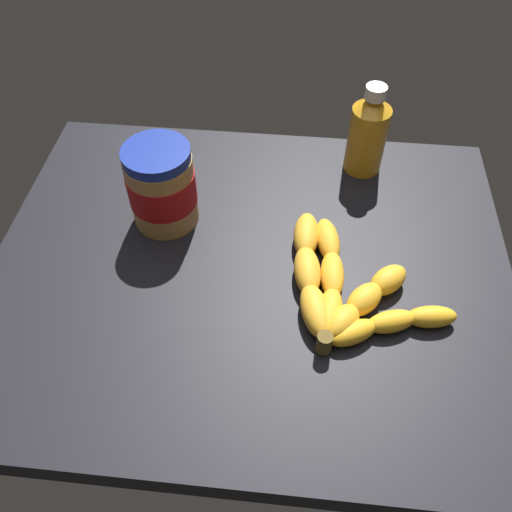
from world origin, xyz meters
TOP-DOWN VIEW (x-y plane):
  - ground_plane at (0.00, 0.00)cm, footprint 73.66×60.54cm
  - banana_bunch at (12.65, -3.91)cm, footprint 21.90×22.72cm
  - peanut_butter_jar at (-13.61, 8.20)cm, footprint 9.91×9.91cm
  - honey_bottle at (16.28, 23.02)cm, footprint 6.10×6.10cm

SIDE VIEW (x-z plane):
  - ground_plane at x=0.00cm, z-range -3.90..0.00cm
  - banana_bunch at x=12.65cm, z-range -0.13..3.49cm
  - peanut_butter_jar at x=-13.61cm, z-range -0.08..12.86cm
  - honey_bottle at x=16.28cm, z-range -0.67..14.50cm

